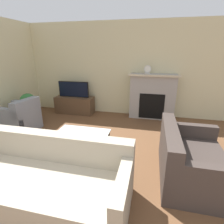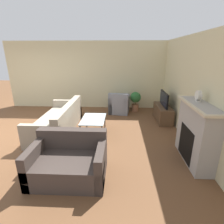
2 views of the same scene
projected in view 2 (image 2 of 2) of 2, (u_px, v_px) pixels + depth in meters
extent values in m
plane|color=brown|center=(13.00, 132.00, 5.25)|extent=(20.00, 20.00, 0.00)
cube|color=beige|center=(189.00, 89.00, 4.59)|extent=(8.21, 0.06, 2.70)
cube|color=beige|center=(103.00, 76.00, 7.20)|extent=(0.06, 7.99, 2.70)
cube|color=#9E9993|center=(196.00, 133.00, 3.66)|extent=(1.27, 0.37, 1.29)
cube|color=black|center=(185.00, 143.00, 3.75)|extent=(0.70, 0.01, 0.72)
cube|color=beige|center=(199.00, 105.00, 3.46)|extent=(1.39, 0.43, 0.05)
cube|color=brown|center=(163.00, 113.00, 6.05)|extent=(1.20, 0.45, 0.53)
cube|color=black|center=(164.00, 99.00, 5.88)|extent=(0.96, 0.05, 0.48)
cube|color=black|center=(163.00, 99.00, 5.89)|extent=(0.92, 0.01, 0.44)
cube|color=#9E937F|center=(57.00, 124.00, 5.26)|extent=(2.38, 0.97, 0.42)
cube|color=#9E937F|center=(69.00, 111.00, 5.11)|extent=(2.38, 0.20, 0.40)
cube|color=#9E937F|center=(68.00, 109.00, 6.28)|extent=(0.14, 0.97, 0.66)
cube|color=#9E937F|center=(41.00, 138.00, 4.16)|extent=(0.14, 0.97, 0.66)
cube|color=#3D332D|center=(69.00, 167.00, 3.28)|extent=(0.95, 1.37, 0.42)
cube|color=#3D332D|center=(73.00, 138.00, 3.50)|extent=(0.20, 1.37, 0.40)
cube|color=#3D332D|center=(36.00, 161.00, 3.27)|extent=(0.95, 0.14, 0.66)
cube|color=#3D332D|center=(101.00, 163.00, 3.21)|extent=(0.95, 0.14, 0.66)
cube|color=gray|center=(119.00, 107.00, 6.92)|extent=(0.93, 0.84, 0.42)
cube|color=gray|center=(118.00, 99.00, 6.49)|extent=(0.30, 0.75, 0.40)
cube|color=gray|center=(127.00, 104.00, 6.83)|extent=(0.85, 0.25, 0.66)
cube|color=gray|center=(112.00, 104.00, 6.93)|extent=(0.85, 0.25, 0.66)
cylinder|color=#333338|center=(87.00, 121.00, 5.51)|extent=(0.04, 0.04, 0.44)
cylinder|color=#333338|center=(80.00, 133.00, 4.65)|extent=(0.04, 0.04, 0.44)
cylinder|color=#333338|center=(105.00, 121.00, 5.48)|extent=(0.04, 0.04, 0.44)
cylinder|color=#333338|center=(102.00, 133.00, 4.63)|extent=(0.04, 0.04, 0.44)
cube|color=silver|center=(93.00, 119.00, 4.99)|extent=(0.98, 0.66, 0.02)
cylinder|color=#AD704C|center=(135.00, 108.00, 7.06)|extent=(0.27, 0.27, 0.28)
cylinder|color=#4C3823|center=(135.00, 103.00, 7.00)|extent=(0.03, 0.03, 0.13)
sphere|color=#2D6B33|center=(135.00, 97.00, 6.92)|extent=(0.42, 0.42, 0.42)
cube|color=beige|center=(197.00, 101.00, 3.62)|extent=(0.14, 0.07, 0.03)
cylinder|color=beige|center=(198.00, 95.00, 3.58)|extent=(0.20, 0.07, 0.20)
cylinder|color=white|center=(197.00, 95.00, 3.59)|extent=(0.16, 0.00, 0.16)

